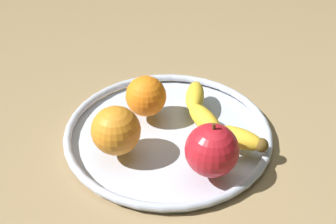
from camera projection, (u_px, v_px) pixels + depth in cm
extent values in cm
cube|color=#9C8058|center=(168.00, 146.00, 68.28)|extent=(154.04, 154.04, 4.00)
cylinder|color=silver|center=(168.00, 135.00, 66.90)|extent=(30.91, 30.91, 0.60)
torus|color=silver|center=(168.00, 130.00, 66.36)|extent=(32.20, 32.20, 1.20)
ellipsoid|color=yellow|center=(195.00, 96.00, 70.15)|extent=(8.36, 4.97, 3.01)
ellipsoid|color=yellow|center=(205.00, 119.00, 65.20)|extent=(8.40, 5.47, 3.01)
ellipsoid|color=yellow|center=(238.00, 138.00, 61.68)|extent=(7.00, 8.13, 3.01)
ellipsoid|color=brown|center=(261.00, 145.00, 60.41)|extent=(2.88, 2.85, 2.11)
sphere|color=red|center=(212.00, 150.00, 56.38)|extent=(7.30, 7.30, 7.30)
cylinder|color=#593819|center=(214.00, 127.00, 54.07)|extent=(0.44, 0.44, 1.20)
sphere|color=orange|center=(146.00, 96.00, 67.14)|extent=(6.48, 6.48, 6.48)
sphere|color=orange|center=(116.00, 131.00, 59.84)|extent=(7.07, 7.07, 7.07)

